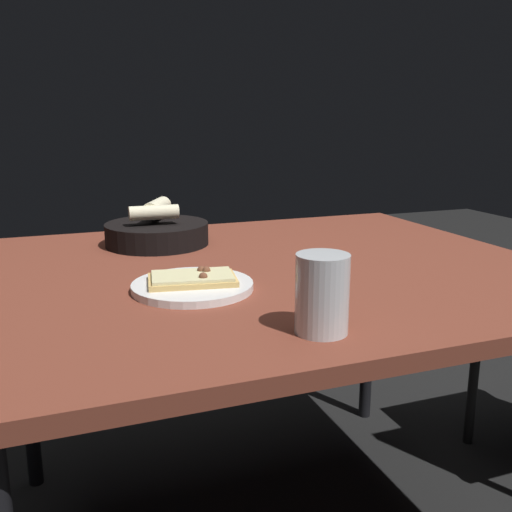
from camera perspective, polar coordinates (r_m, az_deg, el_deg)
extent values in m
cube|color=brown|center=(1.24, 1.51, -1.58)|extent=(1.19, 1.01, 0.03)
cylinder|color=black|center=(1.70, -22.02, -10.84)|extent=(0.04, 0.04, 0.67)
cylinder|color=black|center=(1.97, 11.17, -6.72)|extent=(0.04, 0.04, 0.67)
cylinder|color=white|center=(1.07, -6.35, -3.01)|extent=(0.23, 0.23, 0.01)
cube|color=tan|center=(1.07, -6.36, -2.39)|extent=(0.18, 0.12, 0.01)
cube|color=beige|center=(1.06, -6.38, -1.98)|extent=(0.16, 0.11, 0.01)
sphere|color=brown|center=(1.08, -4.98, -1.45)|extent=(0.02, 0.02, 0.02)
sphere|color=brown|center=(1.04, -5.29, -2.07)|extent=(0.02, 0.02, 0.02)
sphere|color=brown|center=(1.09, -5.48, -1.40)|extent=(0.02, 0.02, 0.02)
cylinder|color=black|center=(1.45, -9.84, 2.20)|extent=(0.26, 0.26, 0.05)
cylinder|color=beige|center=(1.47, -9.86, 4.76)|extent=(0.09, 0.12, 0.04)
cylinder|color=beige|center=(1.41, -10.15, 4.29)|extent=(0.12, 0.04, 0.04)
cylinder|color=#B51714|center=(1.45, -7.46, 2.00)|extent=(0.06, 0.06, 0.03)
cylinder|color=silver|center=(0.85, 6.61, -3.77)|extent=(0.08, 0.08, 0.12)
cylinder|color=#B78819|center=(0.85, 6.58, -4.71)|extent=(0.07, 0.07, 0.08)
cylinder|color=black|center=(1.95, 20.84, -11.81)|extent=(0.03, 0.03, 0.41)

